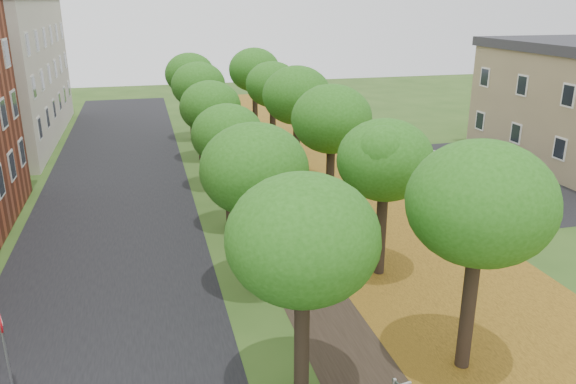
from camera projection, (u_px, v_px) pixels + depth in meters
ground at (378, 379)px, 15.53m from camera, size 120.00×120.00×0.00m
street_asphalt at (114, 214)px, 27.49m from camera, size 8.00×70.00×0.01m
footpath at (264, 201)px, 29.27m from camera, size 3.20×70.00×0.01m
leaf_verge at (354, 194)px, 30.46m from camera, size 7.50×70.00×0.01m
parking_lot at (482, 177)px, 33.39m from camera, size 9.00×16.00×0.01m
tree_row_west at (218, 117)px, 27.27m from camera, size 3.57×33.57×6.12m
tree_row_east at (312, 113)px, 28.41m from camera, size 3.57×33.57×6.12m
street_sign at (2, 332)px, 14.54m from camera, size 0.24×0.62×2.45m
car_silver at (513, 202)px, 27.25m from camera, size 4.16×2.19×1.35m
car_red at (475, 173)px, 31.52m from camera, size 4.74×1.82×1.54m
car_grey at (467, 169)px, 32.25m from camera, size 5.67×3.47×1.53m
car_white at (450, 164)px, 33.31m from camera, size 5.76×3.61×1.48m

